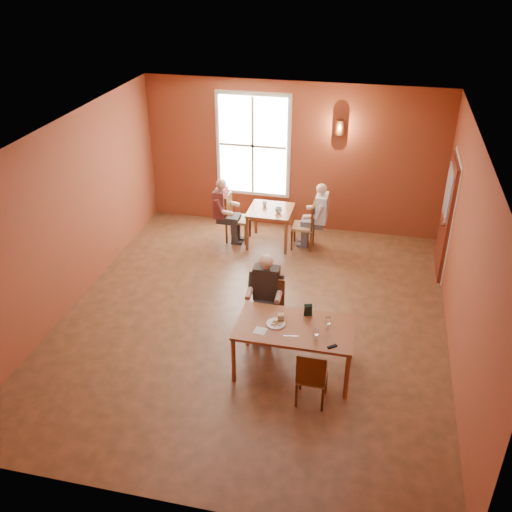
% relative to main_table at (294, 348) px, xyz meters
% --- Properties ---
extents(ground, '(6.00, 7.00, 0.01)m').
position_rel_main_table_xyz_m(ground, '(-0.83, 1.06, -0.37)').
color(ground, brown).
rests_on(ground, ground).
extents(wall_back, '(6.00, 0.04, 3.00)m').
position_rel_main_table_xyz_m(wall_back, '(-0.83, 4.56, 1.13)').
color(wall_back, brown).
rests_on(wall_back, ground).
extents(wall_front, '(6.00, 0.04, 3.00)m').
position_rel_main_table_xyz_m(wall_front, '(-0.83, -2.44, 1.13)').
color(wall_front, brown).
rests_on(wall_front, ground).
extents(wall_left, '(0.04, 7.00, 3.00)m').
position_rel_main_table_xyz_m(wall_left, '(-3.83, 1.06, 1.13)').
color(wall_left, brown).
rests_on(wall_left, ground).
extents(wall_right, '(0.04, 7.00, 3.00)m').
position_rel_main_table_xyz_m(wall_right, '(2.17, 1.06, 1.13)').
color(wall_right, brown).
rests_on(wall_right, ground).
extents(ceiling, '(6.00, 7.00, 0.04)m').
position_rel_main_table_xyz_m(ceiling, '(-0.83, 1.06, 2.63)').
color(ceiling, white).
rests_on(ceiling, wall_back).
extents(window, '(1.36, 0.10, 1.96)m').
position_rel_main_table_xyz_m(window, '(-1.63, 4.51, 1.33)').
color(window, white).
rests_on(window, wall_back).
extents(door, '(0.12, 1.04, 2.10)m').
position_rel_main_table_xyz_m(door, '(2.11, 3.36, 0.68)').
color(door, maroon).
rests_on(door, ground).
extents(wall_sconce, '(0.16, 0.16, 0.28)m').
position_rel_main_table_xyz_m(wall_sconce, '(0.07, 4.46, 1.83)').
color(wall_sconce, brown).
rests_on(wall_sconce, wall_back).
extents(main_table, '(1.60, 0.90, 0.75)m').
position_rel_main_table_xyz_m(main_table, '(0.00, 0.00, 0.00)').
color(main_table, brown).
rests_on(main_table, ground).
extents(chair_diner_main, '(0.41, 0.41, 0.94)m').
position_rel_main_table_xyz_m(chair_diner_main, '(-0.50, 0.65, 0.09)').
color(chair_diner_main, '#3E2414').
rests_on(chair_diner_main, ground).
extents(diner_main, '(0.50, 0.50, 1.25)m').
position_rel_main_table_xyz_m(diner_main, '(-0.50, 0.62, 0.25)').
color(diner_main, black).
rests_on(diner_main, ground).
extents(chair_empty, '(0.38, 0.38, 0.85)m').
position_rel_main_table_xyz_m(chair_empty, '(0.32, -0.54, 0.05)').
color(chair_empty, '#532B11').
rests_on(chair_empty, ground).
extents(plate_food, '(0.34, 0.34, 0.03)m').
position_rel_main_table_xyz_m(plate_food, '(-0.26, -0.01, 0.39)').
color(plate_food, silver).
rests_on(plate_food, main_table).
extents(sandwich, '(0.10, 0.10, 0.10)m').
position_rel_main_table_xyz_m(sandwich, '(-0.21, 0.06, 0.43)').
color(sandwich, tan).
rests_on(sandwich, main_table).
extents(goblet_a, '(0.09, 0.09, 0.18)m').
position_rel_main_table_xyz_m(goblet_a, '(0.43, 0.06, 0.47)').
color(goblet_a, silver).
rests_on(goblet_a, main_table).
extents(goblet_c, '(0.08, 0.08, 0.17)m').
position_rel_main_table_xyz_m(goblet_c, '(0.31, -0.21, 0.46)').
color(goblet_c, white).
rests_on(goblet_c, main_table).
extents(menu_stand, '(0.12, 0.09, 0.18)m').
position_rel_main_table_xyz_m(menu_stand, '(0.13, 0.29, 0.46)').
color(menu_stand, black).
rests_on(menu_stand, main_table).
extents(knife, '(0.20, 0.05, 0.00)m').
position_rel_main_table_xyz_m(knife, '(-0.02, -0.22, 0.38)').
color(knife, silver).
rests_on(knife, main_table).
extents(napkin, '(0.18, 0.18, 0.01)m').
position_rel_main_table_xyz_m(napkin, '(-0.44, -0.21, 0.38)').
color(napkin, white).
rests_on(napkin, main_table).
extents(sunglasses, '(0.13, 0.12, 0.02)m').
position_rel_main_table_xyz_m(sunglasses, '(0.54, -0.33, 0.38)').
color(sunglasses, black).
rests_on(sunglasses, main_table).
extents(second_table, '(0.84, 0.84, 0.74)m').
position_rel_main_table_xyz_m(second_table, '(-1.08, 3.67, -0.01)').
color(second_table, brown).
rests_on(second_table, ground).
extents(chair_diner_white, '(0.41, 0.41, 0.93)m').
position_rel_main_table_xyz_m(chair_diner_white, '(-0.43, 3.67, 0.09)').
color(chair_diner_white, '#4C2911').
rests_on(chair_diner_white, ground).
extents(diner_white, '(0.51, 0.51, 1.27)m').
position_rel_main_table_xyz_m(diner_white, '(-0.40, 3.67, 0.26)').
color(diner_white, white).
rests_on(diner_white, ground).
extents(chair_diner_maroon, '(0.43, 0.43, 0.97)m').
position_rel_main_table_xyz_m(chair_diner_maroon, '(-1.73, 3.67, 0.11)').
color(chair_diner_maroon, '#3B190D').
rests_on(chair_diner_maroon, ground).
extents(diner_maroon, '(0.51, 0.51, 1.27)m').
position_rel_main_table_xyz_m(diner_maroon, '(-1.76, 3.67, 0.26)').
color(diner_maroon, '#580F16').
rests_on(diner_maroon, ground).
extents(cup_a, '(0.18, 0.18, 0.11)m').
position_rel_main_table_xyz_m(cup_a, '(-0.90, 3.55, 0.42)').
color(cup_a, silver).
rests_on(cup_a, second_table).
extents(cup_b, '(0.14, 0.14, 0.10)m').
position_rel_main_table_xyz_m(cup_b, '(-1.22, 3.78, 0.41)').
color(cup_b, silver).
rests_on(cup_b, second_table).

